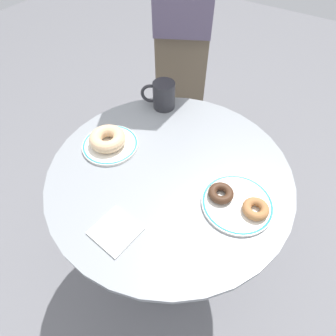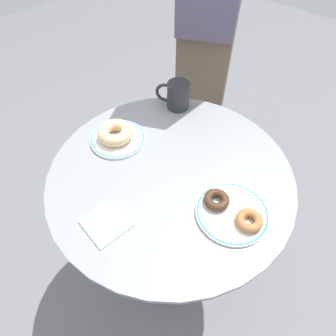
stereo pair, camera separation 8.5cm
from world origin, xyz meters
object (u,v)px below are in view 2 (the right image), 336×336
person_figure (210,34)px  cafe_table (170,208)px  donut_glazed (115,133)px  plate_left (118,139)px  coffee_mug (177,95)px  donut_chocolate (217,200)px  donut_cinnamon (249,220)px  paper_napkin (106,223)px  plate_right (231,214)px

person_figure → cafe_table: bearing=-62.2°
cafe_table → donut_glazed: donut_glazed is taller
plate_left → cafe_table: bearing=4.2°
coffee_mug → person_figure: person_figure is taller
donut_chocolate → person_figure: person_figure is taller
plate_left → donut_cinnamon: bearing=2.0°
donut_glazed → person_figure: bearing=98.9°
cafe_table → donut_cinnamon: bearing=0.2°
paper_napkin → coffee_mug: bearing=110.3°
plate_right → donut_glazed: size_ratio=1.68×
plate_right → donut_glazed: (-0.47, -0.01, 0.03)m
paper_napkin → coffee_mug: size_ratio=0.93×
plate_right → person_figure: bearing=131.3°
person_figure → donut_chocolate: bearing=-51.4°
donut_cinnamon → donut_chocolate: size_ratio=1.00×
plate_left → donut_chocolate: size_ratio=2.56×
cafe_table → plate_left: (-0.23, -0.02, 0.23)m
coffee_mug → paper_napkin: bearing=-69.7°
plate_right → person_figure: size_ratio=0.12×
cafe_table → paper_napkin: (-0.01, -0.26, 0.22)m
plate_right → donut_glazed: bearing=-178.2°
donut_chocolate → coffee_mug: (-0.38, 0.27, 0.03)m
paper_napkin → person_figure: 0.96m
coffee_mug → plate_right: bearing=-31.6°
plate_right → paper_napkin: 0.35m
plate_right → donut_cinnamon: (0.05, 0.01, 0.02)m
cafe_table → person_figure: (-0.34, 0.64, 0.33)m
cafe_table → donut_glazed: size_ratio=6.34×
cafe_table → paper_napkin: size_ratio=6.88×
plate_left → donut_cinnamon: (0.51, 0.02, 0.02)m
coffee_mug → person_figure: bearing=110.1°
donut_cinnamon → paper_napkin: 0.39m
donut_glazed → coffee_mug: bearing=82.7°
cafe_table → plate_right: 0.32m
cafe_table → donut_glazed: 0.35m
cafe_table → donut_cinnamon: size_ratio=10.52×
paper_napkin → person_figure: bearing=110.2°
coffee_mug → donut_glazed: bearing=-97.3°
plate_left → donut_glazed: bearing=-156.9°
cafe_table → plate_right: bearing=-1.1°
cafe_table → donut_cinnamon: (0.28, 0.00, 0.25)m
cafe_table → donut_chocolate: size_ratio=10.52×
plate_left → coffee_mug: coffee_mug is taller
plate_left → plate_right: (0.46, 0.01, 0.00)m
plate_left → donut_cinnamon: size_ratio=2.56×
plate_left → coffee_mug: bearing=83.7°
donut_cinnamon → person_figure: bearing=134.0°
cafe_table → donut_chocolate: donut_chocolate is taller
coffee_mug → person_figure: 0.41m
cafe_table → plate_left: plate_left is taller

